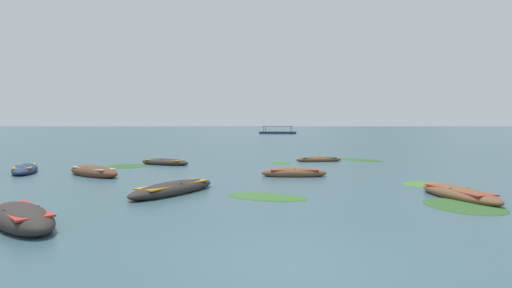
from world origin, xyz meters
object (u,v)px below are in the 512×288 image
object	(u,v)px
rowboat_7	(22,218)
rowboat_8	(319,159)
rowboat_1	(25,169)
rowboat_4	(173,189)
ferry_0	(278,133)
rowboat_3	(294,173)
rowboat_2	(459,194)
rowboat_5	(165,162)
rowboat_6	(93,172)

from	to	relation	value
rowboat_7	rowboat_8	bearing A→B (deg)	56.63
rowboat_1	rowboat_8	distance (m)	18.43
rowboat_4	ferry_0	bearing A→B (deg)	81.33
rowboat_3	rowboat_2	bearing A→B (deg)	-52.48
rowboat_2	rowboat_4	bearing A→B (deg)	170.72
rowboat_2	rowboat_3	xyz separation A→B (m)	(-4.89, 6.37, 0.01)
rowboat_8	ferry_0	size ratio (longest dim) A/B	0.30
rowboat_5	rowboat_1	bearing A→B (deg)	-150.19
rowboat_5	rowboat_7	distance (m)	15.80
rowboat_8	rowboat_4	bearing A→B (deg)	-123.23
rowboat_5	rowboat_8	size ratio (longest dim) A/B	1.07
rowboat_5	ferry_0	distance (m)	94.05
rowboat_4	rowboat_6	world-z (taller)	rowboat_6
rowboat_3	rowboat_5	xyz separation A→B (m)	(-7.57, 6.36, -0.01)
rowboat_1	rowboat_5	world-z (taller)	rowboat_1
rowboat_6	ferry_0	world-z (taller)	ferry_0
rowboat_5	rowboat_8	distance (m)	10.77
rowboat_2	rowboat_7	bearing A→B (deg)	-167.22
rowboat_7	rowboat_3	bearing A→B (deg)	47.89
rowboat_2	rowboat_8	distance (m)	14.63
rowboat_4	rowboat_8	distance (m)	15.35
rowboat_3	rowboat_4	size ratio (longest dim) A/B	0.79
rowboat_1	rowboat_4	distance (m)	11.55
rowboat_4	rowboat_5	world-z (taller)	rowboat_4
rowboat_4	rowboat_7	distance (m)	5.67
rowboat_6	rowboat_1	bearing A→B (deg)	158.99
rowboat_7	rowboat_1	bearing A→B (deg)	116.75
rowboat_4	rowboat_7	size ratio (longest dim) A/B	1.24
rowboat_8	rowboat_1	bearing A→B (deg)	-161.89
rowboat_7	ferry_0	distance (m)	109.72
rowboat_6	rowboat_7	size ratio (longest dim) A/B	1.07
rowboat_5	ferry_0	world-z (taller)	ferry_0
rowboat_2	rowboat_3	distance (m)	8.03
rowboat_3	rowboat_7	distance (m)	12.68
rowboat_6	rowboat_2	bearing A→B (deg)	-25.34
rowboat_5	rowboat_8	bearing A→B (deg)	9.51
rowboat_2	rowboat_6	distance (m)	16.73
rowboat_5	rowboat_6	bearing A→B (deg)	-115.53
rowboat_2	ferry_0	world-z (taller)	ferry_0
ferry_0	rowboat_3	bearing A→B (deg)	-96.03
rowboat_7	ferry_0	bearing A→B (deg)	80.07
rowboat_4	ferry_0	xyz separation A→B (m)	(15.77, 103.37, 0.27)
rowboat_2	rowboat_6	xyz separation A→B (m)	(-15.12, 7.16, 0.04)
rowboat_1	rowboat_7	size ratio (longest dim) A/B	1.16
ferry_0	rowboat_5	bearing A→B (deg)	-101.02
rowboat_7	rowboat_5	bearing A→B (deg)	86.61
rowboat_6	rowboat_4	bearing A→B (deg)	-48.36
rowboat_1	rowboat_4	xyz separation A→B (m)	(9.11, -7.11, -0.01)
rowboat_1	rowboat_8	bearing A→B (deg)	18.11
rowboat_4	rowboat_7	xyz separation A→B (m)	(-3.15, -4.71, 0.04)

